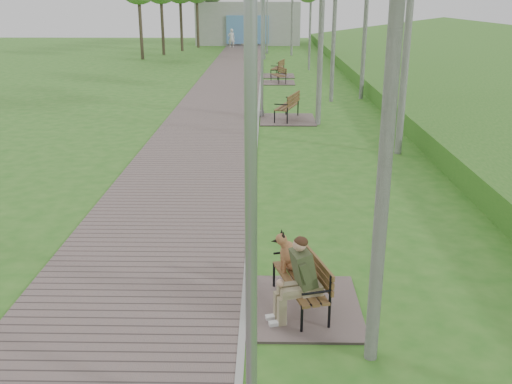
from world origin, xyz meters
TOP-DOWN VIEW (x-y plane):
  - ground at (0.00, 0.00)m, footprint 120.00×120.00m
  - walkway at (-1.75, 21.50)m, footprint 3.50×67.00m
  - kerb at (0.00, 21.50)m, footprint 0.10×67.00m
  - embankment at (12.00, 20.00)m, footprint 14.00×70.00m
  - building_north at (-1.50, 50.97)m, footprint 10.00×5.20m
  - bench_main at (0.78, -0.06)m, footprint 1.74×1.93m
  - bench_second at (1.09, 13.84)m, footprint 2.07×2.30m
  - bench_third at (0.97, 23.73)m, footprint 1.69×1.88m
  - bench_far at (0.97, 26.54)m, footprint 1.90×2.11m
  - lamp_post_near at (0.18, -2.72)m, footprint 0.19×0.19m
  - lamp_post_second at (0.15, 14.44)m, footprint 0.17×0.17m
  - lamp_post_third at (0.16, 36.16)m, footprint 0.19×0.19m
  - lamp_post_far at (0.35, 40.75)m, footprint 0.21×0.21m
  - pedestrian_near at (-2.90, 46.12)m, footprint 0.71×0.57m
  - pedestrian_far at (-1.16, 36.87)m, footprint 1.01×0.83m

SIDE VIEW (x-z plane):
  - ground at x=0.00m, z-range 0.00..0.00m
  - embankment at x=12.00m, z-range -0.80..0.80m
  - walkway at x=-1.75m, z-range 0.00..0.04m
  - kerb at x=0.00m, z-range 0.00..0.05m
  - bench_third at x=0.97m, z-range -0.33..0.71m
  - bench_far at x=0.97m, z-range -0.37..0.80m
  - bench_second at x=1.09m, z-range -0.40..0.87m
  - bench_main at x=0.78m, z-range -0.33..1.18m
  - pedestrian_near at x=-2.90m, z-range 0.00..1.71m
  - pedestrian_far at x=-1.16m, z-range 0.00..1.91m
  - building_north at x=-1.50m, z-range -0.01..3.99m
  - lamp_post_second at x=0.15m, z-range -0.15..4.34m
  - lamp_post_near at x=0.18m, z-range -0.16..4.77m
  - lamp_post_third at x=0.16m, z-range -0.16..4.87m
  - lamp_post_far at x=0.35m, z-range -0.18..5.29m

